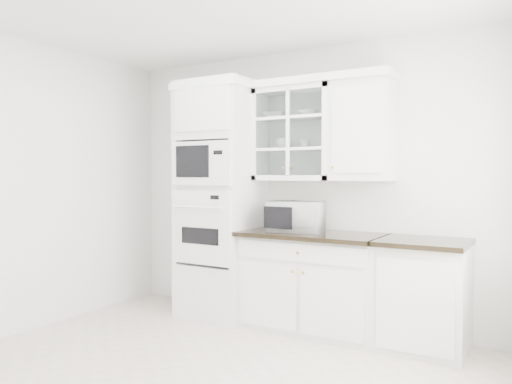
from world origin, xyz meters
The scene contains 13 objects.
ground centered at (0.00, 0.00, 0.01)m, with size 4.00×3.50×0.01m, color beige.
room_shell centered at (0.00, 0.43, 1.78)m, with size 4.00×3.50×2.70m.
oven_column centered at (-0.75, 1.42, 1.20)m, with size 0.76×0.68×2.40m.
base_cabinet_run centered at (0.28, 1.45, 0.46)m, with size 1.32×0.67×0.92m.
extra_base_cabinet centered at (1.28, 1.45, 0.46)m, with size 0.72×0.67×0.92m.
upper_cabinet_glass centered at (0.03, 1.58, 1.85)m, with size 0.80×0.33×0.90m.
upper_cabinet_solid centered at (0.71, 1.58, 1.85)m, with size 0.55×0.33×0.90m, color white.
crown_molding centered at (-0.07, 1.56, 2.33)m, with size 2.14×0.38×0.07m, color white.
countertop_microwave centered at (0.11, 1.44, 1.06)m, with size 0.50×0.41×0.29m, color white.
bowl_a centered at (-0.18, 1.57, 2.04)m, with size 0.24×0.24×0.06m, color white.
bowl_b centered at (0.16, 1.58, 2.04)m, with size 0.19×0.19×0.06m, color white.
cup_a centered at (-0.11, 1.60, 1.76)m, with size 0.14×0.14×0.11m, color white.
cup_b centered at (0.11, 1.60, 1.75)m, with size 0.09×0.09×0.09m, color white.
Camera 1 is at (2.19, -2.79, 1.46)m, focal length 35.00 mm.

